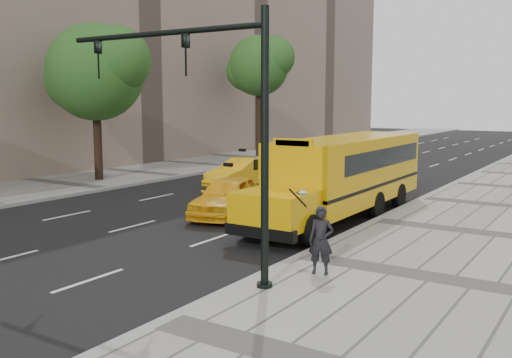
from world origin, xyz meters
The scene contains 11 objects.
ground centered at (0.00, 0.00, 0.00)m, with size 140.00×140.00×0.00m, color black.
sidewalk_far centered at (-11.00, 0.00, 0.07)m, with size 6.00×140.00×0.15m, color gray.
curb_museum centered at (6.00, 0.00, 0.07)m, with size 0.30×140.00×0.15m, color gray.
curb_far centered at (-8.00, 0.00, 0.07)m, with size 0.30×140.00×0.15m, color gray.
tree_b centered at (-10.40, 1.97, 5.92)m, with size 5.77×5.13×8.44m.
tree_c centered at (-10.41, 18.02, 7.06)m, with size 5.16×4.59×9.32m.
school_bus centered at (4.50, 0.74, 1.76)m, with size 2.96×11.56×3.19m.
taxi_near centered at (0.76, -1.71, 0.77)m, with size 1.81×4.49×1.53m, color yellow.
taxi_far centered at (-2.96, 4.72, 0.73)m, with size 1.55×4.46×1.47m, color yellow.
pedestrian centered at (7.23, -6.84, 0.99)m, with size 0.61×0.40×1.68m, color black.
traffic_signal centered at (5.19, -8.43, 4.09)m, with size 6.18×0.36×6.40m.
Camera 1 is at (13.27, -19.10, 4.37)m, focal length 40.00 mm.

